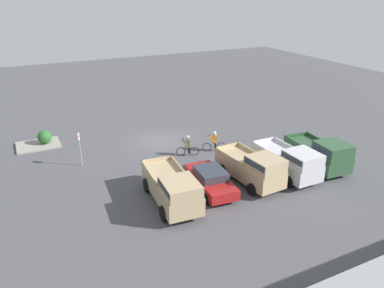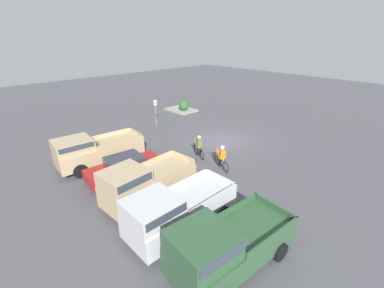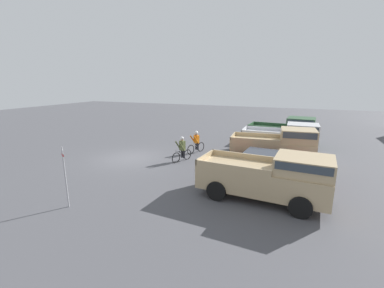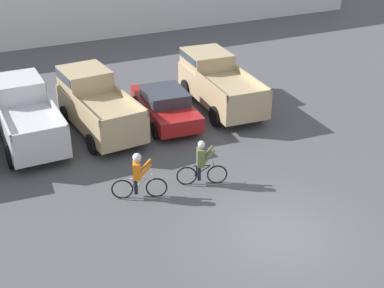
{
  "view_description": "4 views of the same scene",
  "coord_description": "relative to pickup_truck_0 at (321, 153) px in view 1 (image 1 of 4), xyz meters",
  "views": [
    {
      "loc": [
        10.34,
        26.87,
        11.8
      ],
      "look_at": [
        -0.79,
        4.23,
        1.2
      ],
      "focal_mm": 35.0,
      "sensor_mm": 36.0,
      "label": 1
    },
    {
      "loc": [
        -12.49,
        15.2,
        8.12
      ],
      "look_at": [
        -0.79,
        4.23,
        1.2
      ],
      "focal_mm": 24.0,
      "sensor_mm": 36.0,
      "label": 2
    },
    {
      "loc": [
        13.85,
        10.23,
        5.06
      ],
      "look_at": [
        -0.79,
        4.23,
        1.2
      ],
      "focal_mm": 24.0,
      "sensor_mm": 36.0,
      "label": 3
    },
    {
      "loc": [
        -7.87,
        -10.42,
        9.51
      ],
      "look_at": [
        -0.79,
        4.23,
        1.2
      ],
      "focal_mm": 50.0,
      "sensor_mm": 36.0,
      "label": 4
    }
  ],
  "objects": [
    {
      "name": "pickup_truck_1",
      "position": [
        2.76,
        -0.01,
        -0.02
      ],
      "size": [
        2.27,
        5.16,
        2.19
      ],
      "color": "silver",
      "rests_on": "ground_plane"
    },
    {
      "name": "curb_island",
      "position": [
        17.41,
        -13.04,
        -1.08
      ],
      "size": [
        3.28,
        2.45,
        0.15
      ],
      "primitive_type": "cube",
      "color": "gray",
      "rests_on": "ground_plane"
    },
    {
      "name": "ground_plane",
      "position": [
        8.18,
        -9.58,
        -1.16
      ],
      "size": [
        80.0,
        80.0,
        0.0
      ],
      "primitive_type": "plane",
      "color": "#4C4C51"
    },
    {
      "name": "pickup_truck_3",
      "position": [
        11.19,
        -0.14,
        -0.02
      ],
      "size": [
        2.56,
        5.6,
        2.15
      ],
      "color": "tan",
      "rests_on": "ground_plane"
    },
    {
      "name": "cyclist_1",
      "position": [
        5.19,
        -5.93,
        -0.31
      ],
      "size": [
        1.73,
        0.71,
        1.64
      ],
      "color": "black",
      "rests_on": "ground_plane"
    },
    {
      "name": "cyclist_0",
      "position": [
        7.41,
        -6.04,
        -0.34
      ],
      "size": [
        1.65,
        0.69,
        1.65
      ],
      "color": "black",
      "rests_on": "ground_plane"
    },
    {
      "name": "pickup_truck_2",
      "position": [
        5.53,
        -0.26,
        0.0
      ],
      "size": [
        2.49,
        5.17,
        2.26
      ],
      "color": "tan",
      "rests_on": "ground_plane"
    },
    {
      "name": "fire_lane_sign",
      "position": [
        14.96,
        -7.78,
        0.39
      ],
      "size": [
        0.17,
        0.27,
        2.57
      ],
      "color": "#9E9EA3",
      "rests_on": "ground_plane"
    },
    {
      "name": "shrub",
      "position": [
        16.85,
        -12.94,
        -0.46
      ],
      "size": [
        1.09,
        1.09,
        1.09
      ],
      "color": "#286028",
      "rests_on": "curb_island"
    },
    {
      "name": "sedan_0",
      "position": [
        8.36,
        -0.74,
        -0.44
      ],
      "size": [
        2.31,
        4.69,
        1.4
      ],
      "color": "maroon",
      "rests_on": "ground_plane"
    },
    {
      "name": "pickup_truck_0",
      "position": [
        0.0,
        0.0,
        0.0
      ],
      "size": [
        2.64,
        5.2,
        2.28
      ],
      "color": "#2D5133",
      "rests_on": "ground_plane"
    }
  ]
}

